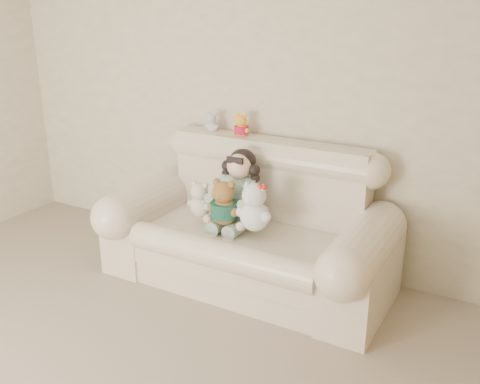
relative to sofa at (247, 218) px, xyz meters
name	(u,v)px	position (x,y,z in m)	size (l,w,h in m)	color
wall_back	(238,96)	(-0.36, 0.50, 0.78)	(4.50, 4.50, 0.00)	#B0A58C
sofa	(247,218)	(0.00, 0.00, 0.00)	(2.10, 0.95, 1.03)	beige
seated_child	(240,187)	(-0.10, 0.08, 0.20)	(0.35, 0.43, 0.59)	#27683E
brown_teddy	(224,198)	(-0.11, -0.14, 0.18)	(0.25, 0.19, 0.40)	brown
white_cat	(255,202)	(0.13, -0.13, 0.19)	(0.27, 0.21, 0.42)	white
cream_teddy	(200,196)	(-0.34, -0.10, 0.14)	(0.20, 0.16, 0.32)	beige
yellow_mini_bear	(241,124)	(-0.25, 0.36, 0.61)	(0.14, 0.11, 0.22)	yellow
grey_mini_plush	(212,121)	(-0.52, 0.37, 0.59)	(0.13, 0.10, 0.20)	silver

